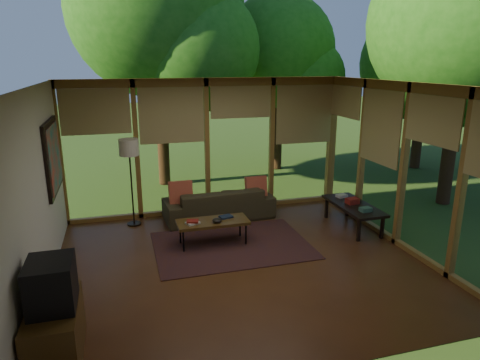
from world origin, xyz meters
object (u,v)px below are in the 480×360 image
object	(u,v)px
sofa	(219,203)
floor_lamp	(129,152)
coffee_table	(213,223)
side_console	(353,207)
media_cabinet	(55,332)
television	(51,284)

from	to	relation	value
sofa	floor_lamp	size ratio (longest dim) A/B	1.28
sofa	coffee_table	bearing A→B (deg)	68.41
coffee_table	side_console	bearing A→B (deg)	0.48
floor_lamp	media_cabinet	bearing A→B (deg)	-104.47
floor_lamp	side_console	world-z (taller)	floor_lamp
media_cabinet	television	xyz separation A→B (m)	(0.02, 0.00, 0.55)
sofa	side_console	size ratio (longest dim) A/B	1.51
floor_lamp	side_console	size ratio (longest dim) A/B	1.18
television	floor_lamp	world-z (taller)	floor_lamp
sofa	television	distance (m)	4.41
media_cabinet	sofa	bearing A→B (deg)	53.95
floor_lamp	side_console	distance (m)	4.25
coffee_table	floor_lamp	bearing A→B (deg)	133.94
coffee_table	side_console	xyz separation A→B (m)	(2.67, 0.02, 0.02)
sofa	television	xyz separation A→B (m)	(-2.56, -3.55, 0.54)
media_cabinet	television	bearing A→B (deg)	0.00
television	coffee_table	distance (m)	3.25
television	floor_lamp	size ratio (longest dim) A/B	0.33
media_cabinet	side_console	bearing A→B (deg)	26.11
floor_lamp	sofa	bearing A→B (deg)	-4.16
sofa	media_cabinet	size ratio (longest dim) A/B	2.12
media_cabinet	side_console	size ratio (longest dim) A/B	0.71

